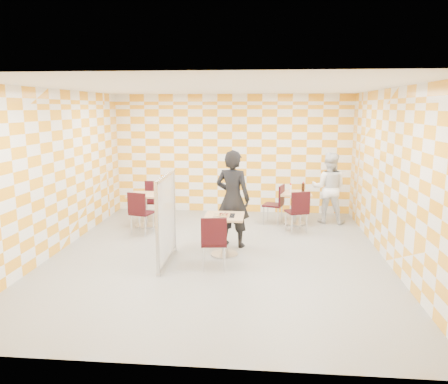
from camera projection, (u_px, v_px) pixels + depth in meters
The scene contains 15 objects.
room_shell at pixel (220, 170), 8.24m from camera, with size 7.00×7.00×7.00m.
main_table at pixel (224, 228), 7.92m from camera, with size 0.70×0.70×0.75m.
second_table at pixel (295, 203), 10.07m from camera, with size 0.70×0.70×0.75m.
empty_table at pixel (145, 204), 9.89m from camera, with size 0.70×0.70×0.75m.
chair_main_front at pixel (214, 239), 7.16m from camera, with size 0.46×0.47×0.92m.
chair_second_front at pixel (298, 208), 9.32m from camera, with size 0.54×0.55×0.92m.
chair_second_side at pixel (277, 201), 10.04m from camera, with size 0.53×0.52×0.92m.
chair_empty_near at pixel (139, 210), 9.22m from camera, with size 0.52×0.52×0.92m.
chair_empty_far at pixel (153, 197), 10.49m from camera, with size 0.43×0.44×0.92m.
partition at pixel (166, 219), 7.49m from camera, with size 0.08×1.38×1.55m.
man_dark at pixel (233, 199), 8.39m from camera, with size 0.69×0.45×1.88m, color black.
man_white at pixel (329, 188), 10.15m from camera, with size 0.80×0.63×1.65m, color white.
pizza_on_foil at pixel (224, 215), 7.86m from camera, with size 0.40×0.40×0.04m.
sport_bottle at pixel (290, 188), 10.07m from camera, with size 0.06×0.06×0.20m.
soda_bottle at pixel (303, 187), 10.09m from camera, with size 0.07×0.07×0.23m.
Camera 1 is at (0.82, -7.58, 2.67)m, focal length 35.00 mm.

